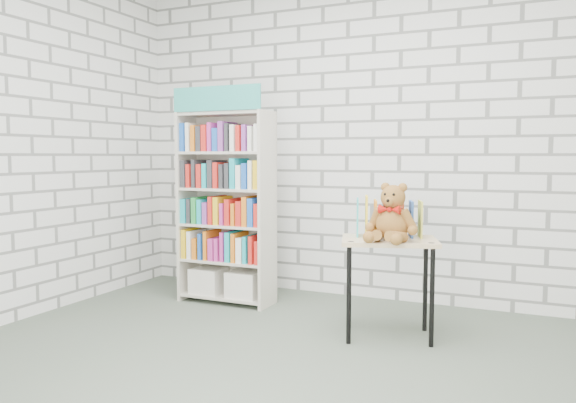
% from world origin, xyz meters
% --- Properties ---
extents(ground, '(4.50, 4.50, 0.00)m').
position_xyz_m(ground, '(0.00, 0.00, 0.00)').
color(ground, '#4A5548').
rests_on(ground, ground).
extents(room_shell, '(4.52, 4.02, 2.81)m').
position_xyz_m(room_shell, '(0.00, 0.00, 1.78)').
color(room_shell, silver).
rests_on(room_shell, ground).
extents(bookshelf, '(0.81, 0.31, 1.81)m').
position_xyz_m(bookshelf, '(-1.08, 1.36, 0.83)').
color(bookshelf, beige).
rests_on(bookshelf, ground).
extents(display_table, '(0.74, 0.61, 0.68)m').
position_xyz_m(display_table, '(0.40, 1.00, 0.59)').
color(display_table, tan).
rests_on(display_table, ground).
extents(table_books, '(0.48, 0.32, 0.26)m').
position_xyz_m(table_books, '(0.37, 1.10, 0.82)').
color(table_books, '#2AB2B7').
rests_on(table_books, display_table).
extents(teddy_bear, '(0.36, 0.34, 0.39)m').
position_xyz_m(teddy_bear, '(0.44, 0.90, 0.84)').
color(teddy_bear, brown).
rests_on(teddy_bear, display_table).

